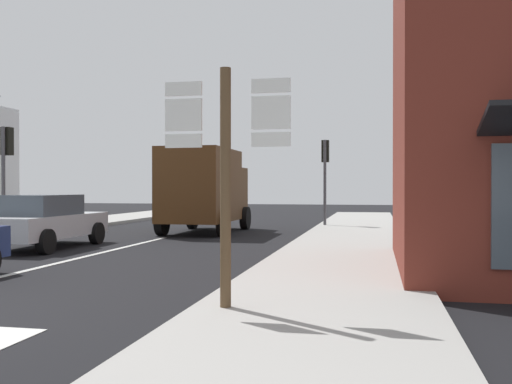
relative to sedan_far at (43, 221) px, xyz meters
name	(u,v)px	position (x,y,z in m)	size (l,w,h in m)	color
ground_plane	(140,244)	(2.08, 1.79, -0.76)	(80.00, 80.00, 0.00)	black
sidewalk_right	(345,254)	(8.19, -0.21, -0.69)	(3.20, 44.00, 0.14)	#9E9B96
lane_centre_stripe	(70,260)	(2.08, -2.21, -0.75)	(0.16, 12.00, 0.01)	silver
sedan_far	(43,221)	(0.00, 0.00, 0.00)	(2.00, 4.22, 1.47)	#B7BABF
delivery_truck	(205,188)	(2.74, 6.15, 0.89)	(2.48, 5.00, 3.05)	#4C2D14
route_sign_post	(226,169)	(7.04, -7.06, 1.15)	(1.66, 0.14, 3.20)	brown
traffic_light_near_left	(6,156)	(-2.73, 2.26, 1.91)	(0.30, 0.49, 3.61)	#47474C
traffic_light_far_right	(325,163)	(6.89, 9.46, 1.91)	(0.30, 0.49, 3.61)	#47474C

